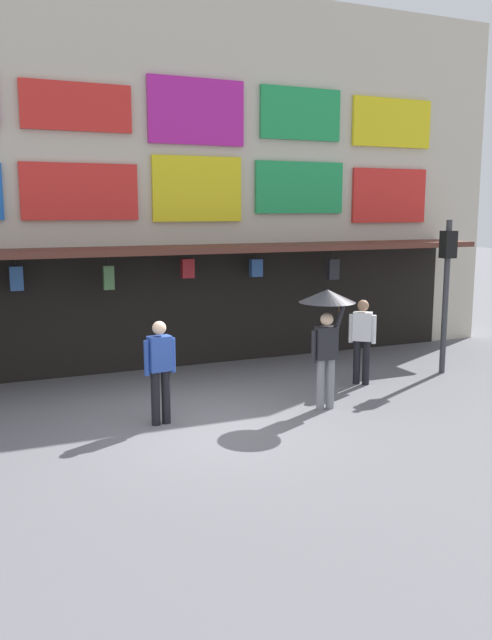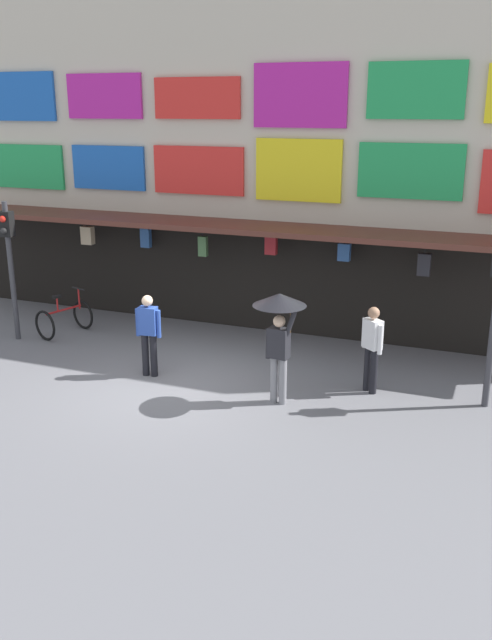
% 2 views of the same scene
% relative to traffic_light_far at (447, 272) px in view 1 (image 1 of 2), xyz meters
% --- Properties ---
extents(ground_plane, '(80.00, 80.00, 0.00)m').
position_rel_traffic_light_far_xyz_m(ground_plane, '(-5.70, -1.24, -2.14)').
color(ground_plane, slate).
extents(shopfront, '(18.00, 2.60, 8.00)m').
position_rel_traffic_light_far_xyz_m(shopfront, '(-5.70, 3.33, 1.82)').
color(shopfront, beige).
rests_on(shopfront, ground).
extents(traffic_light_far, '(0.29, 0.33, 3.20)m').
position_rel_traffic_light_far_xyz_m(traffic_light_far, '(0.00, 0.00, 0.00)').
color(traffic_light_far, '#38383D').
rests_on(traffic_light_far, ground).
extents(pedestrian_in_black, '(0.53, 0.26, 1.68)m').
position_rel_traffic_light_far_xyz_m(pedestrian_in_black, '(-6.39, -0.91, -1.19)').
color(pedestrian_in_black, black).
rests_on(pedestrian_in_black, ground).
extents(pedestrian_in_red, '(0.43, 0.40, 1.68)m').
position_rel_traffic_light_far_xyz_m(pedestrian_in_red, '(-2.09, -0.12, -1.19)').
color(pedestrian_in_red, black).
rests_on(pedestrian_in_red, ground).
extents(pedestrian_with_umbrella, '(0.96, 0.96, 2.08)m').
position_rel_traffic_light_far_xyz_m(pedestrian_with_umbrella, '(-3.55, -1.23, -0.50)').
color(pedestrian_with_umbrella, gray).
rests_on(pedestrian_with_umbrella, ground).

